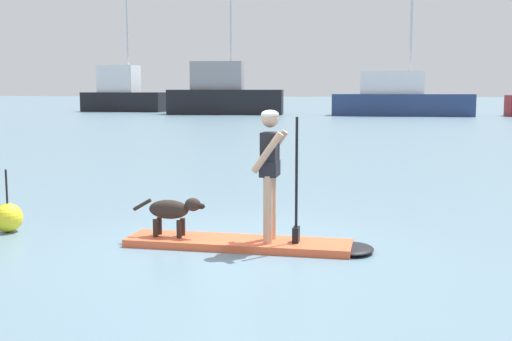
{
  "coord_description": "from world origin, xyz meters",
  "views": [
    {
      "loc": [
        2.2,
        -8.04,
        2.07
      ],
      "look_at": [
        0.0,
        1.0,
        0.9
      ],
      "focal_mm": 45.08,
      "sensor_mm": 36.0,
      "label": 1
    }
  ],
  "objects_px": {
    "person_paddler": "(271,165)",
    "dog": "(172,210)",
    "moored_boat_center": "(123,94)",
    "moored_boat_outer": "(400,99)",
    "moored_boat_port": "(224,94)",
    "marker_buoy": "(8,217)",
    "paddleboard": "(255,244)"
  },
  "relations": [
    {
      "from": "moored_boat_center",
      "to": "moored_boat_port",
      "type": "height_order",
      "value": "moored_boat_port"
    },
    {
      "from": "dog",
      "to": "marker_buoy",
      "type": "bearing_deg",
      "value": 177.78
    },
    {
      "from": "marker_buoy",
      "to": "dog",
      "type": "bearing_deg",
      "value": -2.22
    },
    {
      "from": "moored_boat_center",
      "to": "moored_boat_port",
      "type": "relative_size",
      "value": 0.86
    },
    {
      "from": "paddleboard",
      "to": "person_paddler",
      "type": "xyz_separation_m",
      "value": [
        0.21,
        0.01,
        1.05
      ]
    },
    {
      "from": "person_paddler",
      "to": "moored_boat_port",
      "type": "height_order",
      "value": "moored_boat_port"
    },
    {
      "from": "moored_boat_center",
      "to": "dog",
      "type": "bearing_deg",
      "value": -64.07
    },
    {
      "from": "person_paddler",
      "to": "dog",
      "type": "distance_m",
      "value": 1.5
    },
    {
      "from": "person_paddler",
      "to": "moored_boat_center",
      "type": "bearing_deg",
      "value": 117.18
    },
    {
      "from": "paddleboard",
      "to": "marker_buoy",
      "type": "distance_m",
      "value": 3.74
    },
    {
      "from": "marker_buoy",
      "to": "moored_boat_outer",
      "type": "bearing_deg",
      "value": 84.16
    },
    {
      "from": "paddleboard",
      "to": "moored_boat_outer",
      "type": "distance_m",
      "value": 45.68
    },
    {
      "from": "moored_boat_outer",
      "to": "moored_boat_port",
      "type": "bearing_deg",
      "value": -178.71
    },
    {
      "from": "paddleboard",
      "to": "dog",
      "type": "distance_m",
      "value": 1.21
    },
    {
      "from": "marker_buoy",
      "to": "person_paddler",
      "type": "bearing_deg",
      "value": -0.84
    },
    {
      "from": "marker_buoy",
      "to": "moored_boat_port",
      "type": "bearing_deg",
      "value": 102.64
    },
    {
      "from": "paddleboard",
      "to": "person_paddler",
      "type": "distance_m",
      "value": 1.07
    },
    {
      "from": "paddleboard",
      "to": "moored_boat_center",
      "type": "height_order",
      "value": "moored_boat_center"
    },
    {
      "from": "person_paddler",
      "to": "dog",
      "type": "relative_size",
      "value": 1.68
    },
    {
      "from": "person_paddler",
      "to": "moored_boat_center",
      "type": "xyz_separation_m",
      "value": [
        -25.76,
        50.17,
        0.57
      ]
    },
    {
      "from": "moored_boat_center",
      "to": "moored_boat_outer",
      "type": "xyz_separation_m",
      "value": [
        26.47,
        -4.53,
        -0.3
      ]
    },
    {
      "from": "dog",
      "to": "moored_boat_port",
      "type": "relative_size",
      "value": 0.08
    },
    {
      "from": "marker_buoy",
      "to": "moored_boat_center",
      "type": "bearing_deg",
      "value": 113.52
    },
    {
      "from": "person_paddler",
      "to": "dog",
      "type": "bearing_deg",
      "value": -178.16
    },
    {
      "from": "paddleboard",
      "to": "moored_boat_center",
      "type": "xyz_separation_m",
      "value": [
        -25.55,
        50.17,
        1.62
      ]
    },
    {
      "from": "dog",
      "to": "moored_boat_outer",
      "type": "distance_m",
      "value": 45.74
    },
    {
      "from": "person_paddler",
      "to": "moored_boat_center",
      "type": "height_order",
      "value": "moored_boat_center"
    },
    {
      "from": "dog",
      "to": "moored_boat_center",
      "type": "xyz_separation_m",
      "value": [
        -24.41,
        50.21,
        1.21
      ]
    },
    {
      "from": "dog",
      "to": "moored_boat_outer",
      "type": "xyz_separation_m",
      "value": [
        2.06,
        45.68,
        0.91
      ]
    },
    {
      "from": "dog",
      "to": "moored_boat_center",
      "type": "bearing_deg",
      "value": 115.93
    },
    {
      "from": "moored_boat_center",
      "to": "marker_buoy",
      "type": "xyz_separation_m",
      "value": [
        21.81,
        -50.11,
        -1.45
      ]
    },
    {
      "from": "moored_boat_port",
      "to": "person_paddler",
      "type": "bearing_deg",
      "value": -72.71
    }
  ]
}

